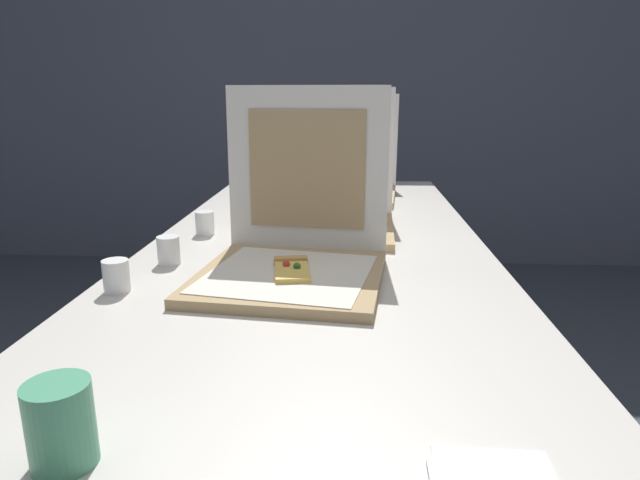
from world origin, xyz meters
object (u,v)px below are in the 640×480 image
pizza_box_front (294,251)px  cup_printed_front (61,424)px  table (316,263)px  pizza_box_back (346,181)px  cup_white_near_center (169,250)px  pizza_box_middle (327,209)px  cup_white_near_left (116,276)px  cup_white_far (250,205)px  cup_white_mid (205,223)px

pizza_box_front → cup_printed_front: bearing=-99.4°
table → pizza_box_back: pizza_box_back is taller
cup_white_near_center → pizza_box_middle: bearing=46.0°
cup_white_near_center → cup_printed_front: cup_printed_front is taller
cup_white_near_left → cup_white_far: 0.73m
cup_white_near_left → pizza_box_middle: bearing=54.3°
pizza_box_front → cup_white_near_center: pizza_box_front is taller
pizza_box_front → cup_white_far: (-0.21, 0.60, -0.02)m
pizza_box_front → pizza_box_back: (0.10, 0.99, -0.00)m
cup_white_near_left → cup_white_far: size_ratio=1.00×
cup_white_far → cup_printed_front: cup_printed_front is taller
table → cup_white_near_left: 0.53m
pizza_box_front → table: bearing=89.0°
cup_white_mid → cup_printed_front: (0.11, -0.99, 0.01)m
cup_white_near_left → pizza_box_back: bearing=68.1°
pizza_box_front → cup_white_far: pizza_box_front is taller
cup_white_near_left → cup_white_near_center: 0.19m
cup_white_near_center → cup_white_mid: 0.28m
pizza_box_front → pizza_box_middle: 0.44m
cup_white_far → pizza_box_front: bearing=-70.9°
pizza_box_back → cup_white_near_center: size_ratio=8.30×
table → cup_white_near_center: size_ratio=33.11×
pizza_box_middle → cup_white_near_center: bearing=-131.6°
pizza_box_front → pizza_box_middle: size_ratio=1.03×
pizza_box_middle → cup_white_mid: bearing=-163.1°
cup_white_near_left → cup_printed_front: 0.55m
table → cup_white_near_left: size_ratio=33.11×
pizza_box_middle → cup_white_mid: size_ratio=6.36×
cup_white_mid → cup_white_near_center: bearing=-92.3°
cup_white_near_left → cup_white_near_center: (0.04, 0.19, 0.00)m
pizza_box_back → cup_printed_front: size_ratio=5.75×
pizza_box_front → cup_printed_front: 0.67m
cup_white_near_center → cup_white_far: 0.54m
cup_printed_front → cup_white_near_left: bearing=107.6°
pizza_box_back → cup_white_mid: 0.75m
cup_white_near_center → pizza_box_back: bearing=66.5°
pizza_box_front → cup_white_near_left: bearing=-154.7°
table → cup_white_near_left: bearing=-135.9°
table → cup_white_near_left: cup_white_near_left is taller
pizza_box_back → cup_white_near_center: bearing=-108.3°
pizza_box_middle → pizza_box_back: 0.55m
table → cup_white_near_center: 0.39m
table → cup_white_far: 0.43m
cup_white_near_left → pizza_box_front: bearing=19.0°
pizza_box_middle → cup_white_far: (-0.26, 0.16, -0.03)m
pizza_box_back → cup_white_near_left: (-0.44, -1.11, -0.02)m
cup_white_near_left → cup_white_mid: size_ratio=1.00×
pizza_box_middle → cup_white_far: 0.31m
pizza_box_middle → cup_printed_front: bearing=-99.8°
cup_white_far → cup_printed_front: size_ratio=0.69×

